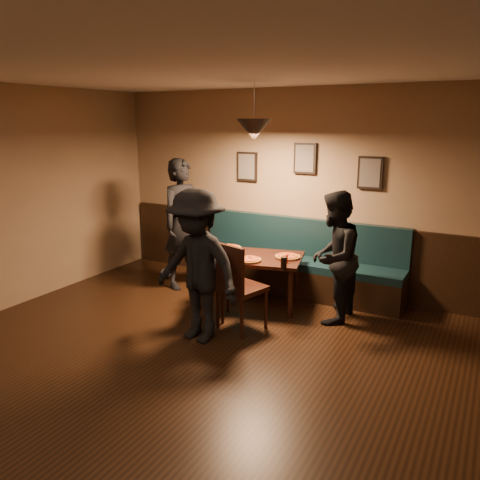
{
  "coord_description": "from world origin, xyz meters",
  "views": [
    {
      "loc": [
        2.4,
        -2.7,
        2.35
      ],
      "look_at": [
        -0.29,
        2.15,
        0.95
      ],
      "focal_mm": 35.41,
      "sensor_mm": 36.0,
      "label": 1
    }
  ],
  "objects_px": {
    "chair_near_left": "(210,280)",
    "diner_right": "(334,257)",
    "diner_left": "(183,224)",
    "booth_bench": "(295,258)",
    "tabasco_bottle": "(287,258)",
    "diner_front": "(197,266)",
    "soda_glass": "(284,263)",
    "dining_table": "(253,280)",
    "chair_near_right": "(242,286)"
  },
  "relations": [
    {
      "from": "chair_near_left",
      "to": "diner_right",
      "type": "distance_m",
      "value": 1.5
    },
    {
      "from": "diner_left",
      "to": "diner_right",
      "type": "distance_m",
      "value": 2.27
    },
    {
      "from": "booth_bench",
      "to": "tabasco_bottle",
      "type": "bearing_deg",
      "value": -74.75
    },
    {
      "from": "booth_bench",
      "to": "diner_right",
      "type": "distance_m",
      "value": 1.07
    },
    {
      "from": "diner_right",
      "to": "diner_front",
      "type": "height_order",
      "value": "diner_front"
    },
    {
      "from": "chair_near_left",
      "to": "booth_bench",
      "type": "bearing_deg",
      "value": 46.48
    },
    {
      "from": "booth_bench",
      "to": "chair_near_left",
      "type": "distance_m",
      "value": 1.42
    },
    {
      "from": "diner_front",
      "to": "soda_glass",
      "type": "height_order",
      "value": "diner_front"
    },
    {
      "from": "dining_table",
      "to": "diner_right",
      "type": "relative_size",
      "value": 0.78
    },
    {
      "from": "tabasco_bottle",
      "to": "soda_glass",
      "type": "bearing_deg",
      "value": -73.81
    },
    {
      "from": "booth_bench",
      "to": "chair_near_left",
      "type": "xyz_separation_m",
      "value": [
        -0.56,
        -1.31,
        -0.02
      ]
    },
    {
      "from": "booth_bench",
      "to": "tabasco_bottle",
      "type": "distance_m",
      "value": 0.83
    },
    {
      "from": "chair_near_right",
      "to": "dining_table",
      "type": "bearing_deg",
      "value": 124.08
    },
    {
      "from": "chair_near_right",
      "to": "chair_near_left",
      "type": "bearing_deg",
      "value": -177.12
    },
    {
      "from": "chair_near_left",
      "to": "soda_glass",
      "type": "distance_m",
      "value": 0.92
    },
    {
      "from": "dining_table",
      "to": "chair_near_left",
      "type": "relative_size",
      "value": 1.29
    },
    {
      "from": "booth_bench",
      "to": "diner_front",
      "type": "xyz_separation_m",
      "value": [
        -0.35,
        -1.89,
        0.34
      ]
    },
    {
      "from": "diner_left",
      "to": "diner_right",
      "type": "height_order",
      "value": "diner_left"
    },
    {
      "from": "dining_table",
      "to": "tabasco_bottle",
      "type": "distance_m",
      "value": 0.64
    },
    {
      "from": "tabasco_bottle",
      "to": "chair_near_left",
      "type": "bearing_deg",
      "value": -145.36
    },
    {
      "from": "diner_left",
      "to": "tabasco_bottle",
      "type": "xyz_separation_m",
      "value": [
        1.71,
        -0.23,
        -0.2
      ]
    },
    {
      "from": "dining_table",
      "to": "diner_right",
      "type": "bearing_deg",
      "value": -13.51
    },
    {
      "from": "diner_left",
      "to": "diner_front",
      "type": "height_order",
      "value": "diner_left"
    },
    {
      "from": "chair_near_left",
      "to": "chair_near_right",
      "type": "relative_size",
      "value": 0.92
    },
    {
      "from": "booth_bench",
      "to": "chair_near_right",
      "type": "relative_size",
      "value": 2.88
    },
    {
      "from": "soda_glass",
      "to": "tabasco_bottle",
      "type": "xyz_separation_m",
      "value": [
        -0.08,
        0.27,
        -0.02
      ]
    },
    {
      "from": "chair_near_right",
      "to": "diner_right",
      "type": "distance_m",
      "value": 1.15
    },
    {
      "from": "booth_bench",
      "to": "dining_table",
      "type": "relative_size",
      "value": 2.43
    },
    {
      "from": "diner_front",
      "to": "tabasco_bottle",
      "type": "xyz_separation_m",
      "value": [
        0.56,
        1.11,
        -0.11
      ]
    },
    {
      "from": "diner_front",
      "to": "tabasco_bottle",
      "type": "distance_m",
      "value": 1.25
    },
    {
      "from": "soda_glass",
      "to": "diner_right",
      "type": "bearing_deg",
      "value": 37.29
    },
    {
      "from": "dining_table",
      "to": "diner_front",
      "type": "xyz_separation_m",
      "value": [
        -0.06,
        -1.19,
        0.51
      ]
    },
    {
      "from": "chair_near_right",
      "to": "tabasco_bottle",
      "type": "distance_m",
      "value": 0.73
    },
    {
      "from": "booth_bench",
      "to": "diner_front",
      "type": "distance_m",
      "value": 1.95
    },
    {
      "from": "chair_near_right",
      "to": "diner_left",
      "type": "relative_size",
      "value": 0.56
    },
    {
      "from": "chair_near_left",
      "to": "soda_glass",
      "type": "xyz_separation_m",
      "value": [
        0.85,
        0.26,
        0.26
      ]
    },
    {
      "from": "chair_near_right",
      "to": "tabasco_bottle",
      "type": "bearing_deg",
      "value": 83.89
    },
    {
      "from": "chair_near_right",
      "to": "diner_front",
      "type": "xyz_separation_m",
      "value": [
        -0.29,
        -0.46,
        0.32
      ]
    },
    {
      "from": "booth_bench",
      "to": "soda_glass",
      "type": "bearing_deg",
      "value": -74.51
    },
    {
      "from": "chair_near_left",
      "to": "diner_left",
      "type": "relative_size",
      "value": 0.52
    },
    {
      "from": "chair_near_right",
      "to": "booth_bench",
      "type": "bearing_deg",
      "value": 104.02
    },
    {
      "from": "chair_near_right",
      "to": "diner_front",
      "type": "bearing_deg",
      "value": -106.05
    },
    {
      "from": "diner_right",
      "to": "diner_front",
      "type": "distance_m",
      "value": 1.65
    },
    {
      "from": "diner_right",
      "to": "diner_left",
      "type": "bearing_deg",
      "value": -93.74
    },
    {
      "from": "diner_left",
      "to": "chair_near_left",
      "type": "bearing_deg",
      "value": -113.19
    },
    {
      "from": "chair_near_right",
      "to": "soda_glass",
      "type": "bearing_deg",
      "value": 63.89
    },
    {
      "from": "booth_bench",
      "to": "soda_glass",
      "type": "relative_size",
      "value": 19.25
    },
    {
      "from": "diner_right",
      "to": "tabasco_bottle",
      "type": "xyz_separation_m",
      "value": [
        -0.56,
        -0.1,
        -0.07
      ]
    },
    {
      "from": "booth_bench",
      "to": "chair_near_right",
      "type": "height_order",
      "value": "chair_near_right"
    },
    {
      "from": "diner_front",
      "to": "diner_left",
      "type": "bearing_deg",
      "value": 137.74
    }
  ]
}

